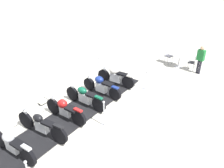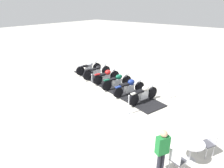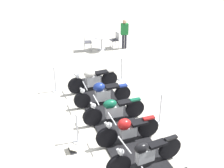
{
  "view_description": "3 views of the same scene",
  "coord_description": "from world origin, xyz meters",
  "px_view_note": "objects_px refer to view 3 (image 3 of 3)",
  "views": [
    {
      "loc": [
        4.25,
        -6.99,
        5.72
      ],
      "look_at": [
        0.87,
        1.97,
        0.58
      ],
      "focal_mm": 36.96,
      "sensor_mm": 36.0,
      "label": 1
    },
    {
      "loc": [
        9.41,
        7.91,
        5.11
      ],
      "look_at": [
        1.06,
        0.93,
        0.69
      ],
      "focal_mm": 32.22,
      "sensor_mm": 36.0,
      "label": 2
    },
    {
      "loc": [
        -4.79,
        -6.32,
        6.11
      ],
      "look_at": [
        0.77,
        1.59,
        0.86
      ],
      "focal_mm": 47.44,
      "sensor_mm": 36.0,
      "label": 3
    }
  ],
  "objects_px": {
    "stanchion_right_mid": "(77,133)",
    "stanchion_left_front": "(122,73)",
    "motorcycle_forest": "(113,110)",
    "motorcycle_black": "(144,154)",
    "cafe_chair_across_table": "(86,41)",
    "motorcycle_cream": "(92,79)",
    "cafe_chair_near_table": "(115,39)",
    "bystander_person": "(124,31)",
    "cafe_table": "(102,40)",
    "motorcycle_navy": "(102,93)",
    "info_placard": "(73,149)",
    "stanchion_right_front": "(55,84)",
    "stanchion_left_mid": "(160,113)",
    "motorcycle_maroon": "(127,129)"
  },
  "relations": [
    {
      "from": "cafe_chair_across_table",
      "to": "motorcycle_cream",
      "type": "bearing_deg",
      "value": -90.26
    },
    {
      "from": "motorcycle_forest",
      "to": "cafe_chair_across_table",
      "type": "xyz_separation_m",
      "value": [
        2.65,
        6.24,
        0.02
      ]
    },
    {
      "from": "stanchion_left_front",
      "to": "info_placard",
      "type": "xyz_separation_m",
      "value": [
        -4.03,
        -2.92,
        -0.25
      ]
    },
    {
      "from": "motorcycle_cream",
      "to": "cafe_chair_near_table",
      "type": "height_order",
      "value": "motorcycle_cream"
    },
    {
      "from": "cafe_chair_near_table",
      "to": "cafe_chair_across_table",
      "type": "bearing_deg",
      "value": -8.03
    },
    {
      "from": "motorcycle_cream",
      "to": "stanchion_right_front",
      "type": "distance_m",
      "value": 1.53
    },
    {
      "from": "stanchion_left_front",
      "to": "cafe_chair_across_table",
      "type": "relative_size",
      "value": 1.15
    },
    {
      "from": "info_placard",
      "to": "stanchion_right_front",
      "type": "bearing_deg",
      "value": -3.96
    },
    {
      "from": "cafe_table",
      "to": "stanchion_left_front",
      "type": "bearing_deg",
      "value": -109.44
    },
    {
      "from": "motorcycle_cream",
      "to": "cafe_chair_across_table",
      "type": "relative_size",
      "value": 2.32
    },
    {
      "from": "motorcycle_forest",
      "to": "motorcycle_black",
      "type": "relative_size",
      "value": 0.93
    },
    {
      "from": "stanchion_right_mid",
      "to": "stanchion_left_mid",
      "type": "xyz_separation_m",
      "value": [
        2.84,
        -0.72,
        0.03
      ]
    },
    {
      "from": "motorcycle_cream",
      "to": "motorcycle_navy",
      "type": "height_order",
      "value": "motorcycle_cream"
    },
    {
      "from": "stanchion_right_mid",
      "to": "stanchion_right_front",
      "type": "bearing_deg",
      "value": 75.83
    },
    {
      "from": "stanchion_right_mid",
      "to": "info_placard",
      "type": "xyz_separation_m",
      "value": [
        -0.34,
        -0.28,
        -0.29
      ]
    },
    {
      "from": "stanchion_left_mid",
      "to": "stanchion_right_front",
      "type": "distance_m",
      "value": 4.54
    },
    {
      "from": "motorcycle_maroon",
      "to": "cafe_table",
      "type": "relative_size",
      "value": 2.4
    },
    {
      "from": "motorcycle_navy",
      "to": "cafe_chair_across_table",
      "type": "distance_m",
      "value": 5.61
    },
    {
      "from": "motorcycle_maroon",
      "to": "stanchion_left_mid",
      "type": "relative_size",
      "value": 1.8
    },
    {
      "from": "motorcycle_navy",
      "to": "motorcycle_black",
      "type": "relative_size",
      "value": 0.92
    },
    {
      "from": "motorcycle_cream",
      "to": "stanchion_right_front",
      "type": "xyz_separation_m",
      "value": [
        -1.28,
        0.83,
        -0.17
      ]
    },
    {
      "from": "motorcycle_cream",
      "to": "cafe_chair_near_table",
      "type": "relative_size",
      "value": 2.37
    },
    {
      "from": "stanchion_left_mid",
      "to": "stanchion_right_front",
      "type": "height_order",
      "value": "stanchion_left_mid"
    },
    {
      "from": "motorcycle_black",
      "to": "cafe_table",
      "type": "height_order",
      "value": "motorcycle_black"
    },
    {
      "from": "cafe_table",
      "to": "bystander_person",
      "type": "bearing_deg",
      "value": -24.7
    },
    {
      "from": "stanchion_left_front",
      "to": "bystander_person",
      "type": "distance_m",
      "value": 3.82
    },
    {
      "from": "stanchion_right_front",
      "to": "stanchion_left_mid",
      "type": "bearing_deg",
      "value": -63.89
    },
    {
      "from": "motorcycle_black",
      "to": "stanchion_left_front",
      "type": "height_order",
      "value": "motorcycle_black"
    },
    {
      "from": "motorcycle_black",
      "to": "stanchion_left_front",
      "type": "xyz_separation_m",
      "value": [
        2.73,
        4.72,
        -0.21
      ]
    },
    {
      "from": "info_placard",
      "to": "bystander_person",
      "type": "bearing_deg",
      "value": -33.44
    },
    {
      "from": "motorcycle_forest",
      "to": "bystander_person",
      "type": "bearing_deg",
      "value": -114.03
    },
    {
      "from": "motorcycle_forest",
      "to": "stanchion_right_front",
      "type": "xyz_separation_m",
      "value": [
        -0.69,
        3.13,
        -0.15
      ]
    },
    {
      "from": "motorcycle_navy",
      "to": "cafe_table",
      "type": "relative_size",
      "value": 2.52
    },
    {
      "from": "cafe_table",
      "to": "info_placard",
      "type": "bearing_deg",
      "value": -129.5
    },
    {
      "from": "motorcycle_forest",
      "to": "stanchion_left_mid",
      "type": "xyz_separation_m",
      "value": [
        1.31,
        -0.94,
        -0.14
      ]
    },
    {
      "from": "motorcycle_black",
      "to": "info_placard",
      "type": "relative_size",
      "value": 5.92
    },
    {
      "from": "motorcycle_cream",
      "to": "info_placard",
      "type": "distance_m",
      "value": 3.77
    },
    {
      "from": "motorcycle_forest",
      "to": "motorcycle_cream",
      "type": "bearing_deg",
      "value": -88.11
    },
    {
      "from": "motorcycle_maroon",
      "to": "info_placard",
      "type": "xyz_separation_m",
      "value": [
        -1.59,
        0.65,
        -0.46
      ]
    },
    {
      "from": "cafe_table",
      "to": "motorcycle_navy",
      "type": "bearing_deg",
      "value": -123.14
    },
    {
      "from": "motorcycle_maroon",
      "to": "stanchion_right_front",
      "type": "xyz_separation_m",
      "value": [
        -0.4,
        4.28,
        -0.16
      ]
    },
    {
      "from": "stanchion_left_front",
      "to": "cafe_chair_near_table",
      "type": "distance_m",
      "value": 3.87
    },
    {
      "from": "motorcycle_black",
      "to": "bystander_person",
      "type": "xyz_separation_m",
      "value": [
        5.1,
        7.64,
        0.45
      ]
    },
    {
      "from": "motorcycle_cream",
      "to": "motorcycle_black",
      "type": "xyz_separation_m",
      "value": [
        -1.17,
        -4.61,
        -0.0
      ]
    },
    {
      "from": "stanchion_right_mid",
      "to": "stanchion_left_front",
      "type": "xyz_separation_m",
      "value": [
        3.69,
        2.64,
        -0.04
      ]
    },
    {
      "from": "motorcycle_navy",
      "to": "bystander_person",
      "type": "distance_m",
      "value": 5.97
    },
    {
      "from": "motorcycle_black",
      "to": "cafe_table",
      "type": "distance_m",
      "value": 9.08
    },
    {
      "from": "motorcycle_maroon",
      "to": "motorcycle_black",
      "type": "bearing_deg",
      "value": 90.49
    },
    {
      "from": "motorcycle_forest",
      "to": "bystander_person",
      "type": "distance_m",
      "value": 7.01
    },
    {
      "from": "bystander_person",
      "to": "motorcycle_black",
      "type": "bearing_deg",
      "value": -6.1
    }
  ]
}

